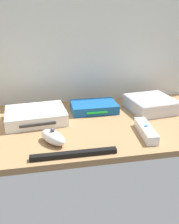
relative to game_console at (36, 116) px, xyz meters
The scene contains 8 objects.
ground_plane 19.76cm from the game_console, 13.79° to the right, with size 100.00×48.00×2.00cm, color #936D47.
back_wall 40.55cm from the game_console, 46.50° to the left, with size 110.00×1.20×64.00cm, color silver.
game_console is the anchor object (origin of this frame).
mini_computer 45.51cm from the game_console, ahead, with size 18.78×18.78×5.30cm.
network_router 23.49cm from the game_console, 14.44° to the left, with size 18.05×12.45×3.40cm.
remote_wand 39.12cm from the game_console, 26.61° to the right, with size 4.91×15.06×3.40cm.
remote_nunchuk 18.23cm from the game_console, 73.03° to the right, with size 9.36×10.71×5.10cm.
sensor_bar 27.98cm from the game_console, 67.76° to the right, with size 24.00×1.80×1.40cm, color black.
Camera 1 is at (-14.75, -77.33, 36.37)cm, focal length 38.40 mm.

